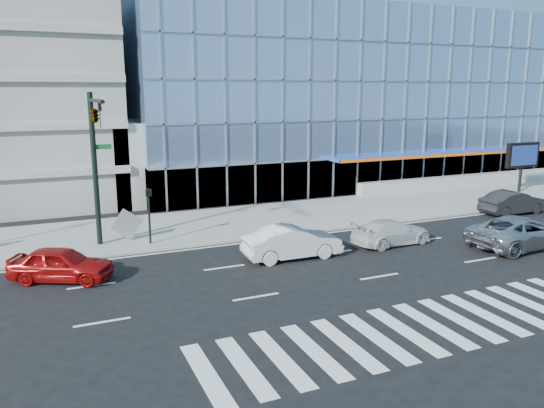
% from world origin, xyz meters
% --- Properties ---
extents(ground, '(160.00, 160.00, 0.00)m').
position_xyz_m(ground, '(0.00, 0.00, 0.00)').
color(ground, black).
rests_on(ground, ground).
extents(sidewalk, '(120.00, 8.00, 0.15)m').
position_xyz_m(sidewalk, '(0.00, 8.00, 0.07)').
color(sidewalk, gray).
rests_on(sidewalk, ground).
extents(theatre_building, '(42.00, 26.00, 15.00)m').
position_xyz_m(theatre_building, '(14.00, 26.00, 7.50)').
color(theatre_building, '#7291BE').
rests_on(theatre_building, ground).
extents(ramp_block, '(6.00, 8.00, 6.00)m').
position_xyz_m(ramp_block, '(-6.00, 18.00, 3.00)').
color(ramp_block, gray).
rests_on(ramp_block, ground).
extents(retaining_wall, '(30.00, 0.80, 1.00)m').
position_xyz_m(retaining_wall, '(24.00, 11.60, 0.65)').
color(retaining_wall, gray).
rests_on(retaining_wall, sidewalk).
extents(traffic_signal, '(1.14, 5.74, 8.00)m').
position_xyz_m(traffic_signal, '(-11.00, 4.57, 6.16)').
color(traffic_signal, black).
rests_on(traffic_signal, sidewalk).
extents(ped_signal_post, '(0.30, 0.33, 3.00)m').
position_xyz_m(ped_signal_post, '(-8.50, 4.94, 2.14)').
color(ped_signal_post, black).
rests_on(ped_signal_post, sidewalk).
extents(marquee_sign, '(3.20, 0.43, 4.00)m').
position_xyz_m(marquee_sign, '(22.00, 7.99, 3.07)').
color(marquee_sign, black).
rests_on(marquee_sign, sidewalk).
extents(silver_suv, '(6.26, 3.11, 1.71)m').
position_xyz_m(silver_suv, '(9.60, -3.21, 0.85)').
color(silver_suv, '#ABABB0').
rests_on(silver_suv, ground).
extents(white_suv, '(4.81, 2.25, 1.36)m').
position_xyz_m(white_suv, '(3.60, 0.08, 0.68)').
color(white_suv, silver).
rests_on(white_suv, ground).
extents(white_sedan, '(5.02, 1.88, 1.64)m').
position_xyz_m(white_sedan, '(-2.40, 0.05, 0.82)').
color(white_sedan, silver).
rests_on(white_sedan, ground).
extents(dark_sedan, '(4.81, 1.69, 1.58)m').
position_xyz_m(dark_sedan, '(15.60, 2.81, 0.79)').
color(dark_sedan, black).
rests_on(dark_sedan, ground).
extents(red_sedan, '(4.78, 3.60, 1.52)m').
position_xyz_m(red_sedan, '(-13.12, 1.21, 0.76)').
color(red_sedan, '#930C0B').
rests_on(red_sedan, ground).
extents(tilted_panel, '(1.82, 0.15, 1.82)m').
position_xyz_m(tilted_panel, '(-9.54, 6.05, 1.06)').
color(tilted_panel, gray).
rests_on(tilted_panel, sidewalk).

